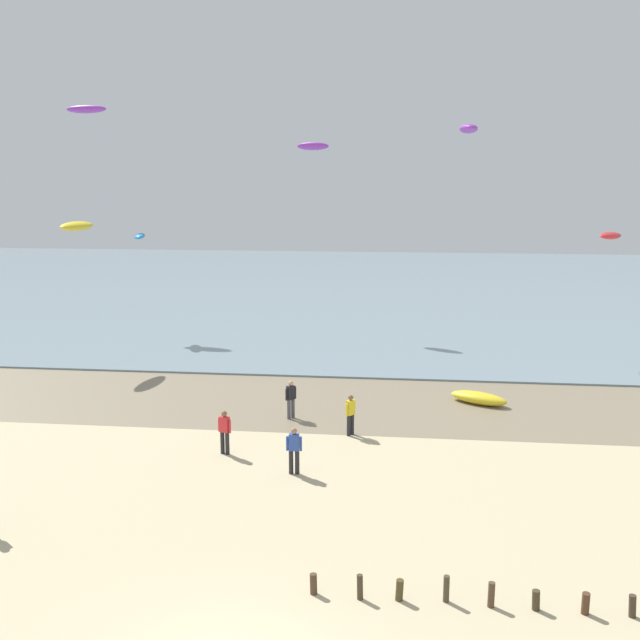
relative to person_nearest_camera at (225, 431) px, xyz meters
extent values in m
cube|color=#84755B|center=(3.11, 7.12, -0.91)|extent=(120.00, 8.93, 0.01)
cube|color=gray|center=(3.11, 46.59, -0.87)|extent=(160.00, 70.00, 0.10)
cylinder|color=#493626|center=(4.59, -9.40, -0.65)|extent=(0.20, 0.20, 0.55)
cylinder|color=#413626|center=(5.77, -9.51, -0.60)|extent=(0.17, 0.17, 0.65)
cylinder|color=#483D22|center=(6.75, -9.46, -0.64)|extent=(0.21, 0.21, 0.57)
cylinder|color=#443B2A|center=(7.90, -9.39, -0.57)|extent=(0.15, 0.18, 0.70)
cylinder|color=#4E3B28|center=(8.99, -9.48, -0.60)|extent=(0.18, 0.18, 0.64)
cylinder|color=#3F3622|center=(10.06, -9.49, -0.66)|extent=(0.20, 0.19, 0.51)
cylinder|color=#4E3322|center=(11.22, -9.54, -0.64)|extent=(0.19, 0.22, 0.56)
cylinder|color=#403226|center=(12.30, -9.53, -0.64)|extent=(0.19, 0.19, 0.56)
cylinder|color=#232328|center=(-0.10, 0.04, -0.48)|extent=(0.16, 0.16, 0.88)
cylinder|color=#232328|center=(0.10, -0.04, -0.48)|extent=(0.16, 0.16, 0.88)
cube|color=red|center=(0.00, 0.00, 0.26)|extent=(0.41, 0.33, 0.60)
sphere|color=brown|center=(0.00, 0.00, 0.68)|extent=(0.22, 0.22, 0.22)
cylinder|color=red|center=(-0.23, 0.08, 0.21)|extent=(0.09, 0.09, 0.52)
cylinder|color=red|center=(0.23, -0.08, 0.21)|extent=(0.09, 0.09, 0.52)
cylinder|color=#4C4C56|center=(1.77, 4.49, -0.48)|extent=(0.16, 0.16, 0.88)
cylinder|color=#4C4C56|center=(1.92, 4.64, -0.48)|extent=(0.16, 0.16, 0.88)
cube|color=black|center=(1.85, 4.56, 0.26)|extent=(0.41, 0.41, 0.60)
sphere|color=tan|center=(1.85, 4.56, 0.68)|extent=(0.22, 0.22, 0.22)
cylinder|color=black|center=(1.68, 4.39, 0.21)|extent=(0.09, 0.09, 0.52)
cylinder|color=black|center=(2.01, 4.73, 0.21)|extent=(0.09, 0.09, 0.52)
cylinder|color=#232328|center=(4.54, 2.60, -0.48)|extent=(0.16, 0.16, 0.88)
cylinder|color=#232328|center=(4.67, 2.78, -0.48)|extent=(0.16, 0.16, 0.88)
cube|color=yellow|center=(4.60, 2.69, 0.26)|extent=(0.39, 0.42, 0.60)
sphere|color=brown|center=(4.60, 2.69, 0.68)|extent=(0.22, 0.22, 0.22)
cylinder|color=yellow|center=(4.46, 2.49, 0.21)|extent=(0.09, 0.09, 0.52)
cylinder|color=yellow|center=(4.74, 2.88, 0.21)|extent=(0.09, 0.09, 0.52)
cylinder|color=#232328|center=(3.03, -1.65, -0.48)|extent=(0.16, 0.16, 0.88)
cylinder|color=#232328|center=(2.81, -1.66, -0.48)|extent=(0.16, 0.16, 0.88)
cube|color=#2D4CA5|center=(2.92, -1.66, 0.26)|extent=(0.37, 0.23, 0.60)
sphere|color=#9E7051|center=(2.92, -1.66, 0.68)|extent=(0.22, 0.22, 0.22)
cylinder|color=#2D4CA5|center=(3.16, -1.65, 0.21)|extent=(0.09, 0.09, 0.52)
cylinder|color=#2D4CA5|center=(2.68, -1.67, 0.21)|extent=(0.09, 0.09, 0.52)
ellipsoid|color=yellow|center=(10.24, 7.77, -0.64)|extent=(2.90, 2.22, 0.55)
ellipsoid|color=yellow|center=(-11.75, 13.91, 6.84)|extent=(1.35, 3.24, 0.61)
ellipsoid|color=purple|center=(10.30, 20.74, 12.45)|extent=(1.19, 3.31, 0.60)
ellipsoid|color=#2384D1|center=(-10.73, 21.05, 5.76)|extent=(1.40, 2.33, 0.48)
ellipsoid|color=purple|center=(0.17, 25.76, 11.68)|extent=(2.73, 2.05, 0.74)
ellipsoid|color=purple|center=(-16.05, 25.99, 14.33)|extent=(3.38, 1.73, 0.70)
ellipsoid|color=red|center=(15.86, 8.53, 6.93)|extent=(1.64, 1.82, 0.44)
camera|label=1|loc=(6.76, -26.65, 9.40)|focal=42.10mm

